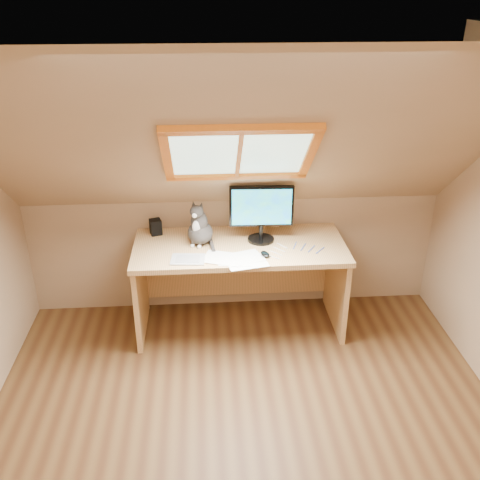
{
  "coord_description": "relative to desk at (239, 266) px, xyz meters",
  "views": [
    {
      "loc": [
        -0.24,
        -2.41,
        2.66
      ],
      "look_at": [
        0.0,
        1.0,
        1.0
      ],
      "focal_mm": 40.0,
      "sensor_mm": 36.0,
      "label": 1
    }
  ],
  "objects": [
    {
      "name": "ground",
      "position": [
        -0.03,
        -1.45,
        -0.54
      ],
      "size": [
        3.5,
        3.5,
        0.0
      ],
      "primitive_type": "plane",
      "color": "brown",
      "rests_on": "ground"
    },
    {
      "name": "room_shell",
      "position": [
        -0.03,
        -1.54,
        0.89
      ],
      "size": [
        3.52,
        3.52,
        2.41
      ],
      "color": "tan",
      "rests_on": "ground"
    },
    {
      "name": "desk",
      "position": [
        0.0,
        0.0,
        0.0
      ],
      "size": [
        1.69,
        0.74,
        0.77
      ],
      "color": "tan",
      "rests_on": "ground"
    },
    {
      "name": "monitor",
      "position": [
        0.18,
        -0.01,
        0.5
      ],
      "size": [
        0.51,
        0.21,
        0.47
      ],
      "color": "black",
      "rests_on": "desk"
    },
    {
      "name": "cat",
      "position": [
        -0.31,
        -0.02,
        0.36
      ],
      "size": [
        0.28,
        0.3,
        0.37
      ],
      "color": "#393432",
      "rests_on": "desk"
    },
    {
      "name": "desk_speaker",
      "position": [
        -0.68,
        0.18,
        0.3
      ],
      "size": [
        0.11,
        0.11,
        0.13
      ],
      "primitive_type": "cube",
      "rotation": [
        0.0,
        0.0,
        0.3
      ],
      "color": "black",
      "rests_on": "desk"
    },
    {
      "name": "graphics_tablet",
      "position": [
        -0.41,
        -0.3,
        0.24
      ],
      "size": [
        0.27,
        0.2,
        0.01
      ],
      "primitive_type": "cube",
      "rotation": [
        0.0,
        0.0,
        -0.08
      ],
      "color": "#B2B2B7",
      "rests_on": "desk"
    },
    {
      "name": "mouse",
      "position": [
        0.18,
        -0.28,
        0.25
      ],
      "size": [
        0.09,
        0.12,
        0.03
      ],
      "primitive_type": "ellipsoid",
      "rotation": [
        0.0,
        0.0,
        0.32
      ],
      "color": "black",
      "rests_on": "desk"
    },
    {
      "name": "papers",
      "position": [
        -0.07,
        -0.33,
        0.23
      ],
      "size": [
        0.35,
        0.3,
        0.01
      ],
      "color": "white",
      "rests_on": "desk"
    },
    {
      "name": "cables",
      "position": [
        0.43,
        -0.19,
        0.23
      ],
      "size": [
        0.51,
        0.26,
        0.01
      ],
      "color": "silver",
      "rests_on": "desk"
    }
  ]
}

